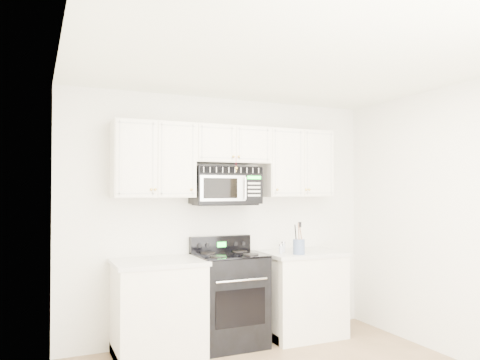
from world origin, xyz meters
TOP-DOWN VIEW (x-y plane):
  - room at (0.00, 0.00)m, footprint 3.51×3.51m
  - base_cabinet_left at (-0.80, 1.44)m, footprint 0.86×0.65m
  - base_cabinet_right at (0.80, 1.44)m, footprint 0.86×0.65m
  - range at (-0.05, 1.46)m, footprint 0.68×0.63m
  - upper_cabinets at (-0.00, 1.58)m, footprint 2.44×0.37m
  - microwave at (-0.05, 1.57)m, footprint 0.71×0.40m
  - utensil_crock at (0.65, 1.25)m, footprint 0.13×0.13m
  - shaker_salt at (0.50, 1.35)m, footprint 0.04×0.04m
  - shaker_pepper at (0.59, 1.47)m, footprint 0.05×0.05m

SIDE VIEW (x-z plane):
  - base_cabinet_left at x=-0.80m, z-range -0.03..0.89m
  - base_cabinet_right at x=0.80m, z-range -0.03..0.89m
  - range at x=-0.05m, z-range -0.07..1.03m
  - shaker_salt at x=0.50m, z-range 0.92..1.02m
  - shaker_pepper at x=0.59m, z-range 0.92..1.03m
  - utensil_crock at x=0.65m, z-range 0.84..1.17m
  - room at x=0.00m, z-range 0.00..2.60m
  - microwave at x=-0.05m, z-range 1.45..1.84m
  - upper_cabinets at x=0.00m, z-range 1.56..2.31m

